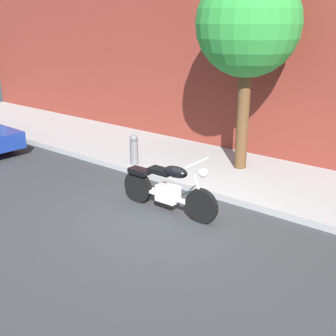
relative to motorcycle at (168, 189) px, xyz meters
name	(u,v)px	position (x,y,z in m)	size (l,w,h in m)	color
ground_plane	(162,218)	(0.12, -0.32, -0.48)	(60.00, 60.00, 0.00)	#303335
sidewalk	(239,174)	(0.12, 2.57, -0.41)	(25.29, 2.97, 0.14)	#959595
motorcycle	(168,189)	(0.00, 0.00, 0.00)	(2.22, 0.70, 1.16)	black
street_tree	(248,25)	(-0.02, 2.83, 2.97)	(2.34, 2.34, 4.65)	brown
fire_hydrant	(134,152)	(-2.20, 1.40, -0.02)	(0.20, 0.20, 0.91)	slate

